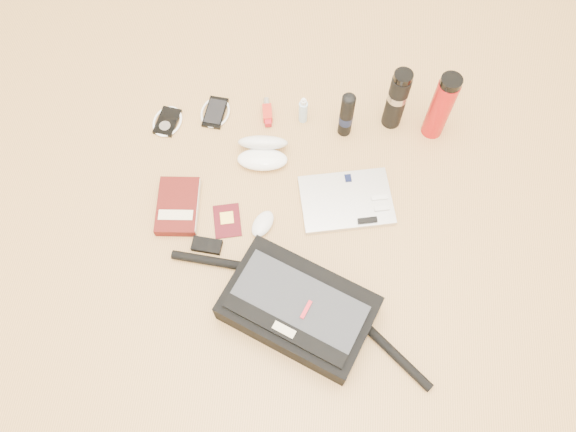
% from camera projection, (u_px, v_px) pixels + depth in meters
% --- Properties ---
extents(ground, '(4.00, 4.00, 0.00)m').
position_uv_depth(ground, '(286.00, 246.00, 1.74)').
color(ground, tan).
rests_on(ground, ground).
extents(messenger_bag, '(0.79, 0.41, 0.12)m').
position_uv_depth(messenger_bag, '(298.00, 308.00, 1.60)').
color(messenger_bag, black).
rests_on(messenger_bag, ground).
extents(laptop, '(0.32, 0.26, 0.03)m').
position_uv_depth(laptop, '(347.00, 201.00, 1.80)').
color(laptop, silver).
rests_on(laptop, ground).
extents(book, '(0.14, 0.20, 0.04)m').
position_uv_depth(book, '(178.00, 206.00, 1.78)').
color(book, '#4A0E0C').
rests_on(book, ground).
extents(passport, '(0.11, 0.13, 0.01)m').
position_uv_depth(passport, '(227.00, 221.00, 1.78)').
color(passport, '#460A11').
rests_on(passport, ground).
extents(mouse, '(0.09, 0.11, 0.03)m').
position_uv_depth(mouse, '(263.00, 224.00, 1.76)').
color(mouse, silver).
rests_on(mouse, ground).
extents(sunglasses_case, '(0.18, 0.15, 0.10)m').
position_uv_depth(sunglasses_case, '(263.00, 151.00, 1.85)').
color(sunglasses_case, white).
rests_on(sunglasses_case, ground).
extents(ipod, '(0.11, 0.12, 0.01)m').
position_uv_depth(ipod, '(167.00, 122.00, 1.93)').
color(ipod, black).
rests_on(ipod, ground).
extents(phone, '(0.11, 0.13, 0.01)m').
position_uv_depth(phone, '(215.00, 112.00, 1.94)').
color(phone, black).
rests_on(phone, ground).
extents(inhaler, '(0.04, 0.11, 0.03)m').
position_uv_depth(inhaler, '(267.00, 112.00, 1.94)').
color(inhaler, red).
rests_on(inhaler, ground).
extents(spray_bottle, '(0.03, 0.03, 0.12)m').
position_uv_depth(spray_bottle, '(303.00, 111.00, 1.89)').
color(spray_bottle, '#ABD1EB').
rests_on(spray_bottle, ground).
extents(aerosol_can, '(0.05, 0.05, 0.20)m').
position_uv_depth(aerosol_can, '(347.00, 115.00, 1.83)').
color(aerosol_can, black).
rests_on(aerosol_can, ground).
extents(thermos_black, '(0.07, 0.07, 0.25)m').
position_uv_depth(thermos_black, '(397.00, 99.00, 1.82)').
color(thermos_black, black).
rests_on(thermos_black, ground).
extents(thermos_red, '(0.09, 0.09, 0.27)m').
position_uv_depth(thermos_red, '(441.00, 107.00, 1.80)').
color(thermos_red, '#AC1313').
rests_on(thermos_red, ground).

